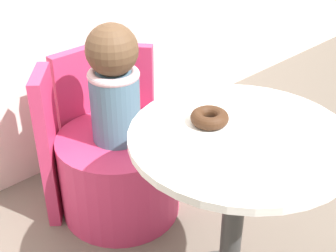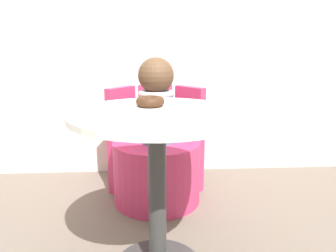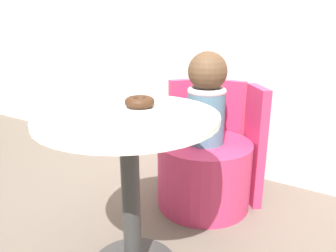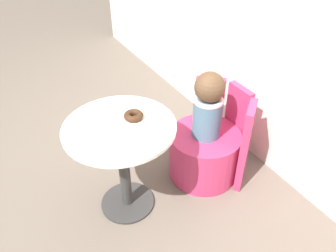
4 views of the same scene
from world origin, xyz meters
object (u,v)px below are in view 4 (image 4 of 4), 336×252
at_px(round_table, 122,148).
at_px(tub_chair, 204,154).
at_px(child_figure, 208,105).
at_px(donut, 134,116).

relative_size(round_table, tub_chair, 1.32).
bearing_deg(tub_chair, child_figure, 0.00).
bearing_deg(round_table, child_figure, 88.82).
distance_m(tub_chair, donut, 0.75).
height_order(child_figure, donut, child_figure).
xyz_separation_m(round_table, child_figure, (0.01, 0.64, 0.12)).
bearing_deg(donut, round_table, -77.29).
distance_m(tub_chair, child_figure, 0.44).
xyz_separation_m(round_table, donut, (-0.02, 0.11, 0.20)).
bearing_deg(donut, tub_chair, 86.05).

